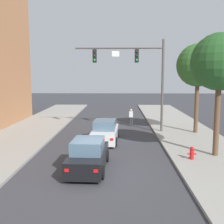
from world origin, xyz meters
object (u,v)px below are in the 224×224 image
Objects in this scene: car_lead_white at (105,132)px; fire_hydrant at (192,153)px; pedestrian_crossing_road at (131,117)px; street_tree_second at (198,66)px; traffic_signal_mast at (137,68)px; street_tree_nearest at (220,63)px; car_following_black at (88,156)px.

car_lead_white reaches higher than fire_hydrant.
pedestrian_crossing_road is 7.69m from street_tree_second.
fire_hydrant is 9.11m from street_tree_second.
street_tree_second is at bearing 73.18° from fire_hydrant.
traffic_signal_mast is 5.33m from pedestrian_crossing_road.
fire_hydrant is 0.10× the size of street_tree_nearest.
street_tree_nearest reaches higher than pedestrian_crossing_road.
car_following_black is 2.62× the size of pedestrian_crossing_road.
pedestrian_crossing_road is (-0.36, 2.90, -4.46)m from traffic_signal_mast.
pedestrian_crossing_road is at bearing 146.33° from street_tree_second.
street_tree_nearest is at bearing 17.20° from car_following_black.
street_tree_second is (4.76, -0.51, 0.16)m from traffic_signal_mast.
street_tree_nearest is 0.98× the size of street_tree_second.
pedestrian_crossing_road reaches higher than car_lead_white.
fire_hydrant is at bearing -106.82° from street_tree_second.
street_tree_nearest reaches higher than fire_hydrant.
street_tree_nearest is at bearing 27.63° from fire_hydrant.
car_following_black reaches higher than fire_hydrant.
pedestrian_crossing_road is 2.28× the size of fire_hydrant.
pedestrian_crossing_road is 0.24× the size of street_tree_nearest.
traffic_signal_mast is at bearing 71.70° from car_following_black.
car_lead_white is at bearing 138.30° from fire_hydrant.
traffic_signal_mast is 8.09m from street_tree_nearest.
car_following_black is 5.97× the size of fire_hydrant.
car_lead_white is at bearing 84.68° from car_following_black.
fire_hydrant is at bearing 14.02° from car_following_black.
traffic_signal_mast is 9.52m from fire_hydrant.
traffic_signal_mast is 6.21m from car_lead_white.
fire_hydrant is at bearing -41.70° from car_lead_white.
pedestrian_crossing_road is (2.12, 6.18, 0.19)m from car_lead_white.
traffic_signal_mast is 10.72m from car_following_black.
fire_hydrant is 5.27m from street_tree_nearest.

